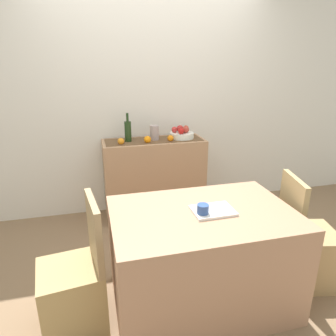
% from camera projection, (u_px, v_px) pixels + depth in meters
% --- Properties ---
extents(ground_plane, '(6.40, 6.40, 0.02)m').
position_uv_depth(ground_plane, '(178.00, 259.00, 2.81)').
color(ground_plane, '#83664A').
rests_on(ground_plane, ground).
extents(room_wall_rear, '(6.40, 0.06, 2.70)m').
position_uv_depth(room_wall_rear, '(150.00, 95.00, 3.44)').
color(room_wall_rear, silver).
rests_on(room_wall_rear, ground).
extents(sideboard_console, '(1.12, 0.42, 0.89)m').
position_uv_depth(sideboard_console, '(154.00, 178.00, 3.49)').
color(sideboard_console, tan).
rests_on(sideboard_console, ground).
extents(table_runner, '(1.05, 0.32, 0.01)m').
position_uv_depth(table_runner, '(154.00, 140.00, 3.35)').
color(table_runner, brown).
rests_on(table_runner, sideboard_console).
extents(fruit_bowl, '(0.27, 0.27, 0.06)m').
position_uv_depth(fruit_bowl, '(182.00, 135.00, 3.41)').
color(fruit_bowl, white).
rests_on(fruit_bowl, table_runner).
extents(apple_center, '(0.08, 0.08, 0.08)m').
position_uv_depth(apple_center, '(186.00, 130.00, 3.37)').
color(apple_center, '#AE392D').
rests_on(apple_center, fruit_bowl).
extents(apple_upper, '(0.07, 0.07, 0.07)m').
position_uv_depth(apple_upper, '(181.00, 131.00, 3.31)').
color(apple_upper, red).
rests_on(apple_upper, fruit_bowl).
extents(apple_left, '(0.08, 0.08, 0.08)m').
position_uv_depth(apple_left, '(180.00, 129.00, 3.41)').
color(apple_left, '#B32926').
rests_on(apple_left, fruit_bowl).
extents(apple_front, '(0.07, 0.07, 0.07)m').
position_uv_depth(apple_front, '(174.00, 130.00, 3.39)').
color(apple_front, '#B72E2C').
rests_on(apple_front, fruit_bowl).
extents(apple_rear, '(0.07, 0.07, 0.07)m').
position_uv_depth(apple_rear, '(186.00, 128.00, 3.45)').
color(apple_rear, '#A92F17').
rests_on(apple_rear, fruit_bowl).
extents(wine_bottle, '(0.07, 0.07, 0.31)m').
position_uv_depth(wine_bottle, '(128.00, 131.00, 3.24)').
color(wine_bottle, '#1E3617').
rests_on(wine_bottle, sideboard_console).
extents(ceramic_vase, '(0.10, 0.10, 0.16)m').
position_uv_depth(ceramic_vase, '(154.00, 133.00, 3.32)').
color(ceramic_vase, '#A39291').
rests_on(ceramic_vase, sideboard_console).
extents(orange_loose_mid, '(0.07, 0.07, 0.07)m').
position_uv_depth(orange_loose_mid, '(121.00, 141.00, 3.16)').
color(orange_loose_mid, orange).
rests_on(orange_loose_mid, sideboard_console).
extents(orange_loose_near_bowl, '(0.08, 0.08, 0.08)m').
position_uv_depth(orange_loose_near_bowl, '(148.00, 139.00, 3.22)').
color(orange_loose_near_bowl, orange).
rests_on(orange_loose_near_bowl, sideboard_console).
extents(orange_loose_far, '(0.07, 0.07, 0.07)m').
position_uv_depth(orange_loose_far, '(171.00, 138.00, 3.29)').
color(orange_loose_far, orange).
rests_on(orange_loose_far, sideboard_console).
extents(dining_table, '(1.25, 0.84, 0.74)m').
position_uv_depth(dining_table, '(201.00, 258.00, 2.20)').
color(dining_table, tan).
rests_on(dining_table, ground).
extents(open_book, '(0.28, 0.21, 0.02)m').
position_uv_depth(open_book, '(213.00, 211.00, 2.07)').
color(open_book, white).
rests_on(open_book, dining_table).
extents(coffee_cup, '(0.08, 0.08, 0.08)m').
position_uv_depth(coffee_cup, '(203.00, 210.00, 2.01)').
color(coffee_cup, '#2D4D90').
rests_on(coffee_cup, dining_table).
extents(chair_near_window, '(0.45, 0.45, 0.90)m').
position_uv_depth(chair_near_window, '(74.00, 291.00, 2.03)').
color(chair_near_window, tan).
rests_on(chair_near_window, ground).
extents(chair_by_corner, '(0.48, 0.48, 0.90)m').
position_uv_depth(chair_by_corner, '(305.00, 252.00, 2.44)').
color(chair_by_corner, tan).
rests_on(chair_by_corner, ground).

